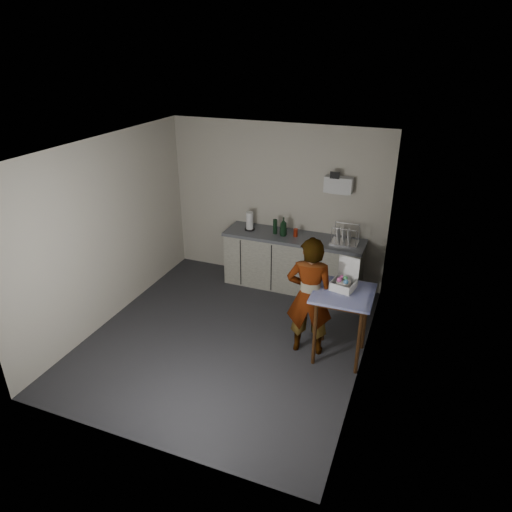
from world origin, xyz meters
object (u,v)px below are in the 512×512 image
at_px(dark_bottle, 275,227).
at_px(dish_rack, 344,239).
at_px(kitchen_counter, 293,263).
at_px(bakery_box, 344,282).
at_px(standing_man, 309,297).
at_px(soap_bottle, 283,227).
at_px(soda_can, 296,233).
at_px(paper_towel, 250,221).
at_px(side_table, 343,301).

height_order(dark_bottle, dish_rack, dish_rack).
height_order(kitchen_counter, bakery_box, bakery_box).
xyz_separation_m(dark_bottle, dish_rack, (1.11, 0.02, -0.05)).
distance_m(standing_man, soap_bottle, 1.76).
xyz_separation_m(soda_can, dark_bottle, (-0.34, -0.01, 0.06)).
xyz_separation_m(kitchen_counter, bakery_box, (1.08, -1.45, 0.60)).
xyz_separation_m(soap_bottle, dish_rack, (0.96, 0.05, -0.09)).
height_order(soap_bottle, dark_bottle, soap_bottle).
relative_size(kitchen_counter, paper_towel, 7.49).
xyz_separation_m(kitchen_counter, soap_bottle, (-0.16, -0.05, 0.63)).
distance_m(soap_bottle, dish_rack, 0.96).
xyz_separation_m(standing_man, dish_rack, (0.11, 1.58, 0.17)).
height_order(soda_can, paper_towel, paper_towel).
bearing_deg(side_table, paper_towel, 138.99).
bearing_deg(standing_man, kitchen_counter, -75.04).
height_order(soda_can, dark_bottle, dark_bottle).
xyz_separation_m(standing_man, soap_bottle, (-0.85, 1.52, 0.26)).
bearing_deg(dark_bottle, dish_rack, 0.95).
bearing_deg(soda_can, paper_towel, 179.78).
height_order(kitchen_counter, side_table, side_table).
distance_m(paper_towel, dish_rack, 1.55).
relative_size(side_table, paper_towel, 3.15).
xyz_separation_m(soap_bottle, soda_can, (0.19, 0.04, -0.09)).
bearing_deg(bakery_box, soda_can, 137.32).
bearing_deg(paper_towel, standing_man, -47.51).
bearing_deg(soda_can, kitchen_counter, 174.96).
bearing_deg(kitchen_counter, bakery_box, -53.44).
relative_size(standing_man, soap_bottle, 5.36).
xyz_separation_m(soda_can, paper_towel, (-0.78, 0.00, 0.08)).
bearing_deg(kitchen_counter, dark_bottle, -178.09).
bearing_deg(dark_bottle, soap_bottle, -13.59).
bearing_deg(side_table, soap_bottle, 128.95).
relative_size(standing_man, dish_rack, 3.96).
relative_size(kitchen_counter, soap_bottle, 7.47).
distance_m(soda_can, dish_rack, 0.77).
relative_size(paper_towel, bakery_box, 0.79).
bearing_deg(dish_rack, paper_towel, -179.73).
xyz_separation_m(kitchen_counter, side_table, (1.10, -1.55, 0.39)).
distance_m(side_table, dish_rack, 1.59).
bearing_deg(standing_man, soap_bottle, -69.51).
distance_m(soda_can, bakery_box, 1.79).
relative_size(standing_man, soda_can, 12.77).
height_order(dark_bottle, bakery_box, bakery_box).
xyz_separation_m(soda_can, dish_rack, (0.77, 0.01, 0.00)).
height_order(soap_bottle, bakery_box, bakery_box).
xyz_separation_m(standing_man, bakery_box, (0.39, 0.12, 0.22)).
bearing_deg(kitchen_counter, standing_man, -66.41).
bearing_deg(soda_can, dish_rack, 0.77).
bearing_deg(bakery_box, dish_rack, 112.31).
relative_size(side_table, dish_rack, 2.32).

